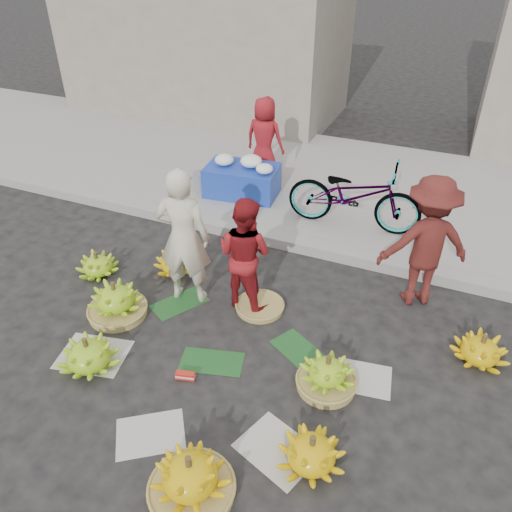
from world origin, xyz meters
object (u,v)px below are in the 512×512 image
at_px(flower_table, 242,179).
at_px(vendor_cream, 184,238).
at_px(bicycle, 354,195).
at_px(banana_bunch_4, 327,374).
at_px(banana_bunch_0, 116,301).

bearing_deg(flower_table, vendor_cream, -86.77).
distance_m(flower_table, bicycle, 1.91).
bearing_deg(banana_bunch_4, banana_bunch_0, 177.83).
relative_size(banana_bunch_4, vendor_cream, 0.34).
xyz_separation_m(banana_bunch_0, banana_bunch_4, (2.54, -0.10, -0.03)).
bearing_deg(bicycle, vendor_cream, 143.82).
bearing_deg(banana_bunch_4, bicycle, 99.83).
xyz_separation_m(banana_bunch_0, bicycle, (2.02, 2.86, 0.42)).
bearing_deg(flower_table, banana_bunch_4, -60.41).
height_order(vendor_cream, flower_table, vendor_cream).
bearing_deg(banana_bunch_4, vendor_cream, 159.82).
relative_size(flower_table, bicycle, 0.64).
distance_m(banana_bunch_0, flower_table, 3.18).
relative_size(banana_bunch_0, banana_bunch_4, 1.15).
distance_m(banana_bunch_0, banana_bunch_4, 2.54).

